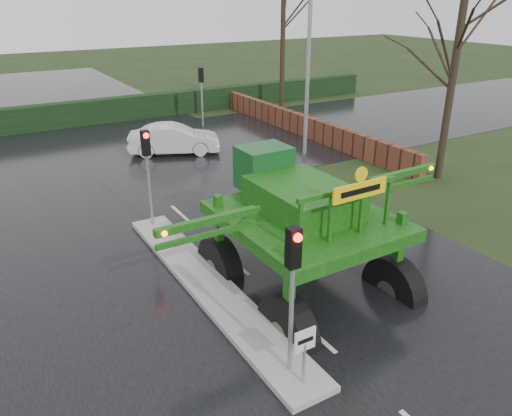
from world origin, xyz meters
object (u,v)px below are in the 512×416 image
traffic_signal_near (293,271)px  street_light_right (304,31)px  white_sedan (175,154)px  keep_left_sign (305,348)px  traffic_signal_far (201,84)px  crop_sprayer (285,242)px  traffic_signal_mid (147,158)px

traffic_signal_near → street_light_right: size_ratio=0.35×
traffic_signal_near → white_sedan: bearing=76.1°
keep_left_sign → traffic_signal_far: size_ratio=0.38×
crop_sprayer → white_sedan: size_ratio=1.96×
keep_left_sign → traffic_signal_near: (0.00, 0.49, 1.53)m
traffic_signal_near → traffic_signal_far: size_ratio=1.00×
keep_left_sign → street_light_right: bearing=54.9°
traffic_signal_mid → crop_sprayer: (0.80, -7.02, -0.23)m
traffic_signal_mid → keep_left_sign: bearing=-90.0°
keep_left_sign → white_sedan: (4.06, 16.92, -1.06)m
keep_left_sign → traffic_signal_mid: size_ratio=0.38×
traffic_signal_mid → traffic_signal_far: bearing=58.1°
traffic_signal_near → street_light_right: 16.46m
traffic_signal_near → traffic_signal_mid: (0.00, 8.50, 0.00)m
traffic_signal_far → keep_left_sign: bearing=70.1°
traffic_signal_mid → traffic_signal_far: same height
traffic_signal_mid → white_sedan: 9.27m
traffic_signal_mid → crop_sprayer: bearing=-83.5°
keep_left_sign → white_sedan: keep_left_sign is taller
keep_left_sign → traffic_signal_near: 1.61m
crop_sprayer → white_sedan: crop_sprayer is taller
crop_sprayer → white_sedan: 15.48m
traffic_signal_far → white_sedan: traffic_signal_far is taller
keep_left_sign → street_light_right: street_light_right is taller
white_sedan → traffic_signal_far: bearing=-15.5°
traffic_signal_mid → crop_sprayer: size_ratio=0.40×
keep_left_sign → traffic_signal_mid: bearing=90.0°
traffic_signal_far → white_sedan: bearing=50.8°
crop_sprayer → traffic_signal_near: bearing=-119.1°
traffic_signal_far → crop_sprayer: size_ratio=0.40×
keep_left_sign → white_sedan: size_ratio=0.30×
keep_left_sign → crop_sprayer: size_ratio=0.15×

